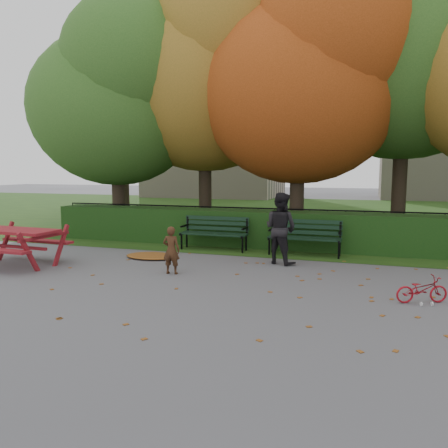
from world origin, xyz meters
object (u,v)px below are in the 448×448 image
(picnic_table, at_px, (16,237))
(adult, at_px, (281,228))
(tree_b, at_px, (212,69))
(child, at_px, (171,250))
(tree_c, at_px, (310,76))
(tree_d, at_px, (421,37))
(tree_f, at_px, (125,83))
(bench_right, at_px, (305,234))
(bench_left, at_px, (215,230))
(bicycle, at_px, (422,290))
(tree_a, at_px, (120,96))

(picnic_table, distance_m, adult, 5.94)
(tree_b, height_order, child, tree_b)
(tree_c, bearing_deg, tree_d, 22.61)
(picnic_table, bearing_deg, tree_f, 107.20)
(tree_f, distance_m, bench_right, 11.19)
(bench_left, distance_m, bicycle, 5.86)
(bench_left, distance_m, adult, 2.35)
(bench_right, bearing_deg, tree_c, 96.70)
(tree_d, relative_size, picnic_table, 4.83)
(tree_a, distance_m, tree_f, 4.31)
(tree_a, relative_size, picnic_table, 3.77)
(picnic_table, distance_m, child, 3.65)
(tree_c, bearing_deg, tree_b, 166.55)
(bicycle, bearing_deg, tree_d, -25.58)
(tree_a, relative_size, child, 7.56)
(tree_d, xyz_separation_m, picnic_table, (-8.76, -6.76, -5.34))
(tree_f, height_order, bench_right, tree_f)
(tree_c, relative_size, bench_right, 4.44)
(bench_left, height_order, child, child)
(child, distance_m, adult, 2.59)
(bicycle, bearing_deg, tree_f, 27.76)
(tree_c, bearing_deg, picnic_table, -136.12)
(child, distance_m, bicycle, 4.72)
(bicycle, bearing_deg, adult, 28.65)
(picnic_table, xyz_separation_m, adult, (5.58, 2.04, 0.18))
(tree_a, height_order, tree_f, tree_f)
(tree_d, xyz_separation_m, tree_f, (-11.01, 2.01, -0.29))
(tree_c, relative_size, adult, 4.92)
(tree_a, height_order, adult, tree_a)
(bicycle, bearing_deg, tree_b, 20.29)
(bicycle, bearing_deg, tree_c, 2.59)
(bench_right, relative_size, child, 1.82)
(tree_d, bearing_deg, child, -128.69)
(tree_f, distance_m, adult, 11.42)
(adult, bearing_deg, tree_a, -3.75)
(bench_left, bearing_deg, picnic_table, -137.90)
(tree_a, bearing_deg, tree_b, 23.05)
(tree_a, bearing_deg, tree_f, 117.98)
(tree_f, xyz_separation_m, bench_right, (8.23, -5.54, -5.17))
(tree_d, bearing_deg, tree_c, -157.39)
(picnic_table, bearing_deg, tree_a, 96.26)
(tree_f, xyz_separation_m, bicycle, (10.56, -8.98, -5.47))
(child, bearing_deg, adult, -143.90)
(tree_f, distance_m, bench_left, 9.56)
(bench_left, relative_size, picnic_table, 0.91)
(tree_f, height_order, picnic_table, tree_f)
(adult, xyz_separation_m, bicycle, (2.73, -2.25, -0.59))
(bench_left, relative_size, bench_right, 1.00)
(bench_right, relative_size, adult, 1.11)
(bench_right, bearing_deg, tree_d, 51.77)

